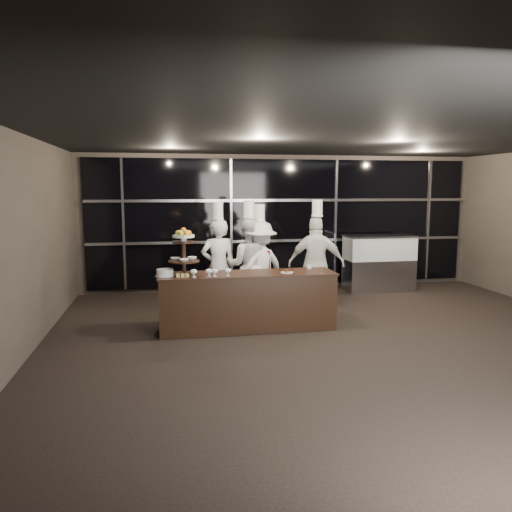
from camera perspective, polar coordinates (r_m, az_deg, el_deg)
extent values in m
plane|color=black|center=(6.90, 13.02, -11.66)|extent=(10.00, 10.00, 0.00)
plane|color=black|center=(6.55, 13.84, 13.94)|extent=(10.00, 10.00, 0.00)
plane|color=#473F38|center=(11.29, 3.15, 3.86)|extent=(9.00, 0.00, 9.00)
cube|color=black|center=(11.24, 3.22, 3.83)|extent=(8.60, 0.04, 2.80)
cube|color=#A5A5AA|center=(11.22, 3.27, 1.78)|extent=(8.60, 0.06, 0.06)
cube|color=#A5A5AA|center=(11.16, 3.30, 6.38)|extent=(8.60, 0.06, 0.06)
cube|color=#A5A5AA|center=(10.92, -14.92, 3.47)|extent=(0.05, 0.05, 2.80)
cube|color=#A5A5AA|center=(10.99, -2.85, 3.75)|extent=(0.05, 0.05, 2.80)
cube|color=#A5A5AA|center=(11.55, 9.07, 3.86)|extent=(0.05, 0.05, 2.80)
cube|color=#A5A5AA|center=(12.50, 19.08, 3.82)|extent=(0.05, 0.05, 2.80)
cube|color=black|center=(8.09, -1.01, -5.24)|extent=(2.80, 0.70, 0.90)
cube|color=black|center=(8.00, -1.02, -2.06)|extent=(2.84, 0.74, 0.03)
cylinder|color=black|center=(7.89, -8.21, -2.05)|extent=(0.24, 0.24, 0.03)
cylinder|color=black|center=(7.84, -8.25, 0.36)|extent=(0.06, 0.06, 0.70)
cylinder|color=black|center=(7.86, -8.24, -0.58)|extent=(0.48, 0.48, 0.02)
cylinder|color=black|center=(7.82, -8.28, 1.60)|extent=(0.34, 0.34, 0.02)
cylinder|color=white|center=(7.82, -8.28, 1.91)|extent=(0.10, 0.10, 0.06)
cylinder|color=white|center=(7.81, -8.29, 2.27)|extent=(0.34, 0.34, 0.04)
sphere|color=orange|center=(7.81, -7.71, 2.63)|extent=(0.09, 0.09, 0.09)
sphere|color=#75BC30|center=(7.88, -8.03, 2.66)|extent=(0.09, 0.09, 0.09)
sphere|color=orange|center=(7.88, -8.61, 2.65)|extent=(0.09, 0.09, 0.09)
sphere|color=yellow|center=(7.81, -8.89, 2.60)|extent=(0.09, 0.09, 0.09)
sphere|color=#80B72F|center=(7.74, -8.58, 2.56)|extent=(0.09, 0.09, 0.09)
sphere|color=orange|center=(7.74, -7.98, 2.57)|extent=(0.09, 0.09, 0.09)
sphere|color=orange|center=(7.81, -8.30, 2.91)|extent=(0.09, 0.09, 0.09)
imported|color=white|center=(7.91, -9.20, -0.31)|extent=(0.16, 0.16, 0.04)
imported|color=white|center=(7.92, -7.32, -0.24)|extent=(0.15, 0.15, 0.05)
imported|color=white|center=(7.74, -8.21, -0.47)|extent=(0.16, 0.16, 0.04)
cylinder|color=silver|center=(7.69, -7.13, -2.37)|extent=(0.07, 0.07, 0.01)
cylinder|color=silver|center=(7.68, -7.14, -2.14)|extent=(0.02, 0.02, 0.05)
ellipsoid|color=silver|center=(7.67, -7.14, -1.79)|extent=(0.11, 0.11, 0.08)
ellipsoid|color=green|center=(7.67, -7.15, -1.75)|extent=(0.08, 0.08, 0.05)
cylinder|color=silver|center=(7.70, -5.40, -2.32)|extent=(0.07, 0.07, 0.01)
cylinder|color=silver|center=(7.70, -5.41, -2.09)|extent=(0.02, 0.02, 0.05)
ellipsoid|color=silver|center=(7.69, -5.41, -1.74)|extent=(0.11, 0.11, 0.08)
ellipsoid|color=#B92F10|center=(7.69, -5.41, -1.70)|extent=(0.08, 0.08, 0.05)
cylinder|color=silver|center=(7.71, -4.75, -2.30)|extent=(0.07, 0.07, 0.01)
cylinder|color=silver|center=(7.70, -4.75, -2.07)|extent=(0.02, 0.02, 0.05)
ellipsoid|color=silver|center=(7.70, -4.75, -1.72)|extent=(0.11, 0.11, 0.08)
ellipsoid|color=beige|center=(7.69, -4.76, -1.69)|extent=(0.08, 0.08, 0.05)
cylinder|color=silver|center=(7.73, -3.26, -2.26)|extent=(0.07, 0.07, 0.01)
cylinder|color=silver|center=(7.73, -3.26, -2.03)|extent=(0.02, 0.02, 0.05)
ellipsoid|color=silver|center=(7.72, -3.26, -1.68)|extent=(0.11, 0.11, 0.08)
ellipsoid|color=#55371C|center=(7.72, -3.26, -1.64)|extent=(0.08, 0.08, 0.05)
cylinder|color=white|center=(7.84, -10.35, -2.24)|extent=(0.30, 0.30, 0.01)
cylinder|color=white|center=(7.83, -10.36, -1.84)|extent=(0.26, 0.26, 0.10)
cube|color=#D7B769|center=(7.69, -8.90, -2.23)|extent=(0.05, 0.06, 0.05)
cube|color=#D7B769|center=(7.69, -8.38, -2.22)|extent=(0.05, 0.06, 0.05)
cube|color=#D7B769|center=(7.70, -7.86, -2.20)|extent=(0.05, 0.06, 0.05)
cube|color=#D7B769|center=(7.76, -8.91, -2.14)|extent=(0.05, 0.06, 0.05)
cube|color=#D7B769|center=(7.76, -8.40, -2.13)|extent=(0.05, 0.06, 0.05)
cube|color=#D7B769|center=(7.77, -7.88, -2.11)|extent=(0.05, 0.06, 0.05)
cylinder|color=white|center=(8.02, 3.53, -1.89)|extent=(0.20, 0.20, 0.01)
cylinder|color=#4C2814|center=(8.02, 3.53, -1.71)|extent=(0.08, 0.08, 0.04)
cylinder|color=white|center=(8.48, 6.11, -1.20)|extent=(0.08, 0.08, 0.07)
cube|color=#A5A5AA|center=(11.42, 13.83, -2.13)|extent=(1.49, 0.64, 0.70)
cube|color=silver|center=(11.34, 13.92, 0.86)|extent=(1.49, 0.64, 0.50)
cube|color=#FFC67F|center=(11.34, 13.92, 0.86)|extent=(1.38, 0.53, 0.40)
cube|color=#A5A5AA|center=(11.31, 13.97, 2.22)|extent=(1.51, 0.66, 0.04)
imported|color=silver|center=(9.04, -4.32, -1.22)|extent=(0.66, 0.47, 1.72)
cylinder|color=white|center=(8.93, -4.38, 5.20)|extent=(0.19, 0.19, 0.30)
cylinder|color=white|center=(8.94, -4.37, 4.27)|extent=(0.21, 0.21, 0.03)
imported|color=white|center=(9.06, -0.82, -1.08)|extent=(0.99, 0.85, 1.75)
cylinder|color=white|center=(8.96, -0.83, 5.40)|extent=(0.19, 0.19, 0.30)
cylinder|color=white|center=(8.97, -0.83, 4.48)|extent=(0.21, 0.21, 0.03)
imported|color=white|center=(9.07, 0.38, -1.30)|extent=(1.25, 1.09, 1.68)
cylinder|color=white|center=(8.96, 0.39, 4.97)|extent=(0.19, 0.19, 0.30)
cylinder|color=white|center=(8.97, 0.39, 4.04)|extent=(0.21, 0.21, 0.03)
cube|color=maroon|center=(8.95, 0.53, -1.42)|extent=(0.34, 0.03, 0.63)
imported|color=white|center=(9.28, 6.91, -0.90)|extent=(1.11, 0.69, 1.76)
cylinder|color=white|center=(9.18, 7.01, 5.48)|extent=(0.19, 0.19, 0.30)
cylinder|color=white|center=(9.18, 7.00, 4.57)|extent=(0.21, 0.21, 0.03)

